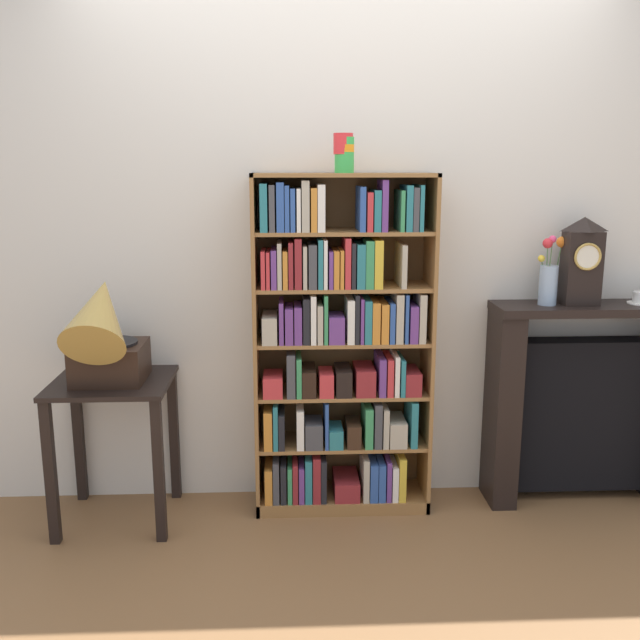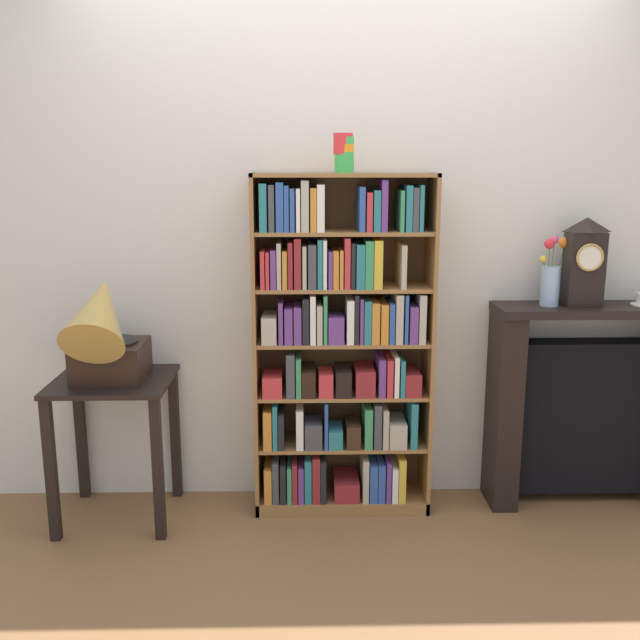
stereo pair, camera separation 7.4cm
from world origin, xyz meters
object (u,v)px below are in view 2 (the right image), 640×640
Objects in this scene: side_table_left at (115,414)px; fireplace_mantel at (584,406)px; mantel_clock at (584,262)px; flower_vase at (551,278)px; cup_stack at (343,153)px; gramophone at (104,331)px; bookshelf at (340,354)px.

fireplace_mantel is at bearing 3.27° from side_table_left.
mantel_clock is 1.26× the size of flower_vase.
flower_vase is at bearing -175.66° from fireplace_mantel.
cup_stack reaches higher than side_table_left.
cup_stack reaches higher than mantel_clock.
cup_stack is 0.25× the size of side_table_left.
gramophone is 2.21m from mantel_clock.
cup_stack is 1.58m from side_table_left.
bookshelf is at bearing 109.05° from cup_stack.
fireplace_mantel is (1.20, 0.03, -0.28)m from bookshelf.
gramophone is 0.57× the size of fireplace_mantel.
gramophone is at bearing -171.62° from cup_stack.
side_table_left is 2.29m from mantel_clock.
mantel_clock reaches higher than side_table_left.
bookshelf reaches higher than side_table_left.
gramophone is at bearing -174.58° from fireplace_mantel.
cup_stack is 0.52× the size of flower_vase.
flower_vase reaches higher than gramophone.
side_table_left is at bearing -176.16° from cup_stack.
flower_vase is at bearing 5.53° from gramophone.
flower_vase is (2.03, 0.20, 0.20)m from gramophone.
bookshelf reaches higher than mantel_clock.
side_table_left is 2.25m from fireplace_mantel.
side_table_left is 2.13m from flower_vase.
gramophone is 2.30m from fireplace_mantel.
fireplace_mantel is 3.04× the size of flower_vase.
side_table_left is 1.65× the size of mantel_clock.
flower_vase is (-0.21, -0.02, 0.63)m from fireplace_mantel.
cup_stack is at bearing -178.25° from mantel_clock.
mantel_clock is at bearing 0.48° from bookshelf.
bookshelf is 0.92m from cup_stack.
flower_vase is (-0.15, 0.01, -0.08)m from mantel_clock.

